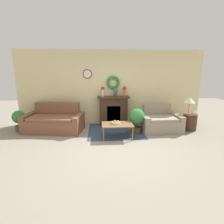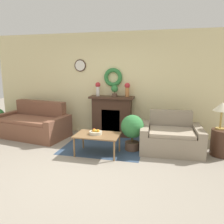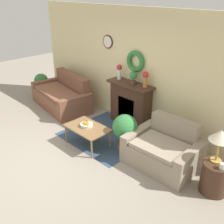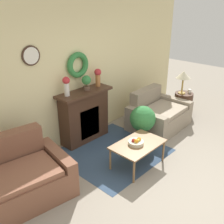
# 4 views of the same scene
# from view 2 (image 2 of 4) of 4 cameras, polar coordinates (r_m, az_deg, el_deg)

# --- Properties ---
(ground_plane) EXTENTS (16.00, 16.00, 0.00)m
(ground_plane) POSITION_cam_2_polar(r_m,az_deg,el_deg) (3.97, -8.67, -15.47)
(ground_plane) COLOR gray
(floor_rug) EXTENTS (1.80, 1.69, 0.01)m
(floor_rug) POSITION_cam_2_polar(r_m,az_deg,el_deg) (5.25, -1.84, -8.44)
(floor_rug) COLOR #334760
(floor_rug) RESTS_ON ground_plane
(wall_back) EXTENTS (6.80, 0.17, 2.70)m
(wall_back) POSITION_cam_2_polar(r_m,az_deg,el_deg) (5.90, -0.09, 7.25)
(wall_back) COLOR beige
(wall_back) RESTS_ON ground_plane
(fireplace) EXTENTS (1.16, 0.41, 1.06)m
(fireplace) POSITION_cam_2_polar(r_m,az_deg,el_deg) (5.81, -0.01, -0.99)
(fireplace) COLOR #42281C
(fireplace) RESTS_ON ground_plane
(couch_left) EXTENTS (2.00, 1.25, 0.90)m
(couch_left) POSITION_cam_2_polar(r_m,az_deg,el_deg) (6.17, -19.89, -3.08)
(couch_left) COLOR brown
(couch_left) RESTS_ON ground_plane
(loveseat_right) EXTENTS (1.33, 1.03, 0.83)m
(loveseat_right) POSITION_cam_2_polar(r_m,az_deg,el_deg) (5.00, 15.06, -6.38)
(loveseat_right) COLOR gray
(loveseat_right) RESTS_ON ground_plane
(coffee_table) EXTENTS (0.91, 0.59, 0.43)m
(coffee_table) POSITION_cam_2_polar(r_m,az_deg,el_deg) (4.58, -3.83, -6.36)
(coffee_table) COLOR olive
(coffee_table) RESTS_ON ground_plane
(fruit_bowl) EXTENTS (0.27, 0.27, 0.12)m
(fruit_bowl) POSITION_cam_2_polar(r_m,az_deg,el_deg) (4.58, -4.29, -5.28)
(fruit_bowl) COLOR beige
(fruit_bowl) RESTS_ON coffee_table
(side_table_by_loveseat) EXTENTS (0.45, 0.45, 0.55)m
(side_table_by_loveseat) POSITION_cam_2_polar(r_m,az_deg,el_deg) (5.09, 26.81, -7.13)
(side_table_by_loveseat) COLOR #42281C
(side_table_by_loveseat) RESTS_ON ground_plane
(table_lamp) EXTENTS (0.35, 0.35, 0.56)m
(table_lamp) POSITION_cam_2_polar(r_m,az_deg,el_deg) (4.95, 26.82, 1.03)
(table_lamp) COLOR #B28E42
(table_lamp) RESTS_ON side_table_by_loveseat
(vase_on_mantel_left) EXTENTS (0.13, 0.13, 0.36)m
(vase_on_mantel_left) POSITION_cam_2_polar(r_m,az_deg,el_deg) (5.80, -3.71, 6.30)
(vase_on_mantel_left) COLOR silver
(vase_on_mantel_left) RESTS_ON fireplace
(vase_on_mantel_right) EXTENTS (0.14, 0.14, 0.36)m
(vase_on_mantel_right) POSITION_cam_2_polar(r_m,az_deg,el_deg) (5.62, 4.00, 6.12)
(vase_on_mantel_right) COLOR #AD6B38
(vase_on_mantel_right) RESTS_ON fireplace
(potted_plant_on_mantel) EXTENTS (0.18, 0.18, 0.29)m
(potted_plant_on_mantel) POSITION_cam_2_polar(r_m,az_deg,el_deg) (5.67, 0.69, 5.80)
(potted_plant_on_mantel) COLOR brown
(potted_plant_on_mantel) RESTS_ON fireplace
(potted_plant_floor_by_loveseat) EXTENTS (0.51, 0.51, 0.79)m
(potted_plant_floor_by_loveseat) POSITION_cam_2_polar(r_m,az_deg,el_deg) (4.80, 5.34, -4.39)
(potted_plant_floor_by_loveseat) COLOR brown
(potted_plant_floor_by_loveseat) RESTS_ON ground_plane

